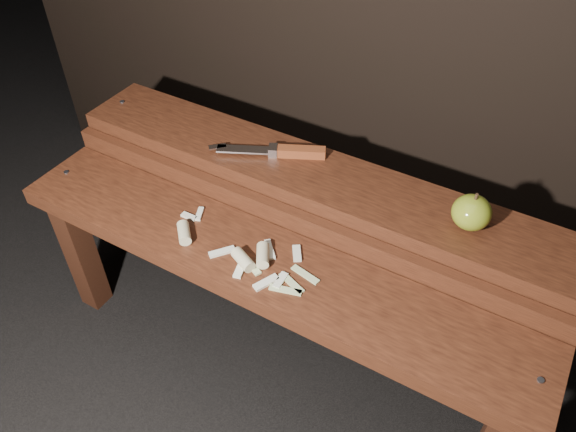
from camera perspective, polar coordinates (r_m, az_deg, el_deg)
The scene contains 6 objects.
ground at distance 1.52m, azimuth -1.17°, elevation -13.86°, with size 60.00×60.00×0.00m, color black.
bench_front_tier at distance 1.21m, azimuth -2.92°, elevation -6.77°, with size 1.20×0.20×0.42m.
bench_rear_tier at distance 1.30m, azimuth 2.35°, elevation 1.59°, with size 1.20×0.21×0.50m.
apple at distance 1.15m, azimuth 18.15°, elevation 0.35°, with size 0.08×0.08×0.08m.
knife at distance 1.28m, azimuth -0.19°, elevation 6.58°, with size 0.25×0.13×0.02m.
apple_scraps at distance 1.16m, azimuth -5.09°, elevation -3.74°, with size 0.36×0.15×0.03m.
Camera 1 is at (0.44, -0.70, 1.27)m, focal length 35.00 mm.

